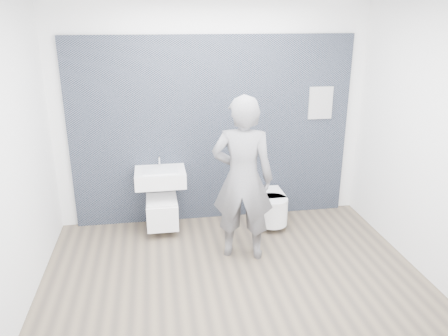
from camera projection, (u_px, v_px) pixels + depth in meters
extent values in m
plane|color=brown|center=(233.00, 275.00, 4.65)|extent=(4.00, 4.00, 0.00)
plane|color=white|center=(213.00, 116.00, 5.58)|extent=(4.00, 0.00, 4.00)
plane|color=white|center=(277.00, 216.00, 2.79)|extent=(4.00, 0.00, 4.00)
plane|color=white|center=(13.00, 160.00, 3.88)|extent=(0.00, 3.00, 3.00)
plane|color=white|center=(425.00, 140.00, 4.49)|extent=(0.00, 3.00, 3.00)
cube|color=black|center=(214.00, 216.00, 6.02)|extent=(3.60, 0.06, 2.40)
cube|color=white|center=(160.00, 177.00, 5.43)|extent=(0.62, 0.46, 0.19)
cube|color=silver|center=(160.00, 171.00, 5.38)|extent=(0.43, 0.31, 0.03)
cylinder|color=silver|center=(159.00, 160.00, 5.53)|extent=(0.02, 0.02, 0.15)
cylinder|color=silver|center=(159.00, 156.00, 5.46)|extent=(0.02, 0.10, 0.02)
cylinder|color=silver|center=(161.00, 183.00, 5.68)|extent=(0.04, 0.04, 0.12)
cube|color=white|center=(162.00, 211.00, 5.53)|extent=(0.38, 0.56, 0.32)
cylinder|color=silver|center=(162.00, 202.00, 5.45)|extent=(0.27, 0.27, 0.03)
cube|color=white|center=(162.00, 200.00, 5.44)|extent=(0.36, 0.44, 0.02)
cube|color=white|center=(161.00, 183.00, 5.51)|extent=(0.36, 0.27, 0.33)
cube|color=silver|center=(162.00, 212.00, 5.81)|extent=(0.10, 0.06, 0.08)
cube|color=white|center=(268.00, 204.00, 5.80)|extent=(0.39, 0.46, 0.33)
cylinder|color=white|center=(272.00, 212.00, 5.59)|extent=(0.39, 0.39, 0.33)
cube|color=white|center=(269.00, 193.00, 5.71)|extent=(0.37, 0.44, 0.03)
cylinder|color=white|center=(273.00, 199.00, 5.51)|extent=(0.37, 0.37, 0.03)
cube|color=silver|center=(264.00, 207.00, 6.03)|extent=(0.11, 0.06, 0.08)
cube|color=silver|center=(313.00, 210.00, 6.19)|extent=(0.32, 0.03, 0.42)
imported|color=slate|center=(243.00, 179.00, 4.75)|extent=(0.77, 0.61, 1.85)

